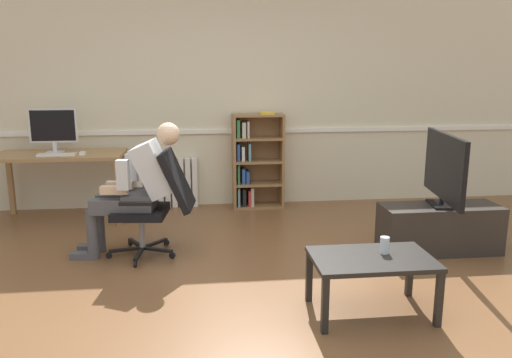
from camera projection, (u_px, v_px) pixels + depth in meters
name	position (u px, v px, depth m)	size (l,w,h in m)	color
ground_plane	(249.00, 292.00, 3.89)	(18.00, 18.00, 0.00)	brown
back_wall	(227.00, 96.00, 6.17)	(12.00, 0.13, 2.70)	beige
computer_desk	(60.00, 162.00, 5.62)	(1.38, 0.67, 0.76)	#9E7547
imac_monitor	(53.00, 127.00, 5.61)	(0.52, 0.14, 0.49)	silver
keyboard	(57.00, 155.00, 5.46)	(0.40, 0.12, 0.02)	white
computer_mouse	(83.00, 153.00, 5.51)	(0.06, 0.10, 0.03)	white
bookshelf	(255.00, 162.00, 6.17)	(0.61, 0.29, 1.17)	olive
radiator	(168.00, 183.00, 6.21)	(0.73, 0.08, 0.60)	white
office_chair	(157.00, 200.00, 4.56)	(0.82, 0.62, 0.97)	black
person_seated	(137.00, 186.00, 4.53)	(1.01, 0.42, 1.22)	#4C4C51
tv_stand	(439.00, 229.00, 4.71)	(1.09, 0.40, 0.44)	#2D2823
tv_screen	(444.00, 168.00, 4.59)	(0.25, 1.02, 0.66)	black
coffee_table	(372.00, 264.00, 3.49)	(0.83, 0.53, 0.42)	black
drinking_glass	(385.00, 245.00, 3.54)	(0.07, 0.07, 0.12)	silver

